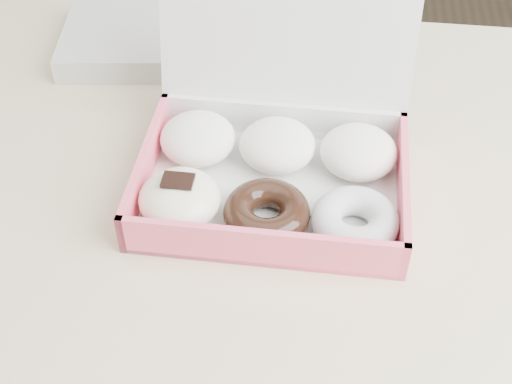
# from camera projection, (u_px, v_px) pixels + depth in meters

# --- Properties ---
(table) EXTENTS (1.20, 0.80, 0.75)m
(table) POSITION_uv_depth(u_px,v_px,m) (148.00, 207.00, 0.96)
(table) COLOR #CBB485
(table) RESTS_ON ground
(donut_box) EXTENTS (0.32, 0.28, 0.23)m
(donut_box) POSITION_uv_depth(u_px,v_px,m) (271.00, 161.00, 0.86)
(donut_box) COLOR silver
(donut_box) RESTS_ON table
(newspapers) EXTENTS (0.25, 0.21, 0.04)m
(newspapers) POSITION_uv_depth(u_px,v_px,m) (140.00, 40.00, 1.09)
(newspapers) COLOR silver
(newspapers) RESTS_ON table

